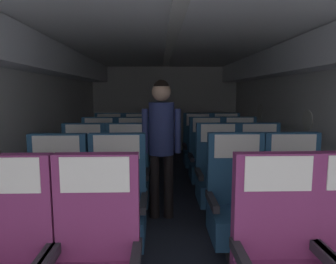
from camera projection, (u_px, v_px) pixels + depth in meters
ground at (171, 204)px, 3.85m from camera, size 3.75×7.54×0.02m
fuselage_shell at (170, 84)px, 3.91m from camera, size 3.63×7.19×2.10m
seat_b_left_window at (55, 212)px, 2.41m from camera, size 0.51×0.46×1.08m
seat_b_left_aisle at (116, 210)px, 2.44m from camera, size 0.51×0.46×1.08m
seat_b_right_aisle at (295, 208)px, 2.49m from camera, size 0.51×0.46×1.08m
seat_b_right_window at (238, 208)px, 2.48m from camera, size 0.51×0.46×1.08m
seat_c_left_window at (83, 180)px, 3.27m from camera, size 0.51×0.46×1.08m
seat_c_left_aisle at (127, 180)px, 3.29m from camera, size 0.51×0.46×1.08m
seat_c_right_aisle at (260, 179)px, 3.31m from camera, size 0.51×0.46×1.08m
seat_c_right_window at (218, 180)px, 3.30m from camera, size 0.51×0.46×1.08m
seat_d_left_window at (99, 163)px, 4.10m from camera, size 0.51×0.46×1.08m
seat_d_left_aisle at (133, 162)px, 4.12m from camera, size 0.51×0.46×1.08m
seat_d_right_aisle at (240, 162)px, 4.17m from camera, size 0.51×0.46×1.08m
seat_d_right_window at (207, 162)px, 4.14m from camera, size 0.51×0.46×1.08m
seat_e_left_window at (109, 151)px, 4.93m from camera, size 0.51×0.46×1.08m
seat_e_left_aisle at (138, 151)px, 4.95m from camera, size 0.51×0.46×1.08m
seat_e_right_aisle at (226, 150)px, 4.99m from camera, size 0.51×0.46×1.08m
seat_e_right_window at (198, 150)px, 4.97m from camera, size 0.51×0.46×1.08m
flight_attendant at (161, 135)px, 3.29m from camera, size 0.43×0.28×1.56m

